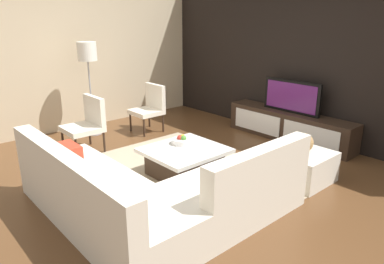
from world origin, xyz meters
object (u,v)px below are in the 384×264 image
television (291,96)px  accent_chair_far (150,105)px  sectional_couch (151,194)px  decorative_ball (304,143)px  accent_chair_near (88,121)px  floor_lamp (87,57)px  media_console (289,126)px  fruit_bowl (182,140)px  coffee_table (185,161)px  ottoman (301,166)px

television → accent_chair_far: size_ratio=1.23×
sectional_couch → television: bearing=99.0°
decorative_ball → accent_chair_near: bearing=-151.5°
floor_lamp → media_console: bearing=42.9°
floor_lamp → decorative_ball: size_ratio=6.63×
sectional_couch → floor_lamp: (-3.09, 0.90, 1.10)m
television → fruit_bowl: television is taller
television → coffee_table: (-0.10, -2.30, -0.57)m
coffee_table → decorative_ball: (1.14, 1.03, 0.32)m
media_console → sectional_couch: bearing=-81.0°
floor_lamp → accent_chair_far: floor_lamp is taller
media_console → accent_chair_far: size_ratio=2.68×
television → accent_chair_near: size_ratio=1.23×
floor_lamp → accent_chair_far: 1.39m
television → coffee_table: 2.37m
media_console → coffee_table: 2.30m
decorative_ball → accent_chair_far: bearing=-176.0°
ottoman → decorative_ball: (0.00, 0.00, 0.32)m
television → fruit_bowl: bearing=-97.2°
accent_chair_near → floor_lamp: (-0.72, 0.44, 0.91)m
ottoman → decorative_ball: size_ratio=2.81×
decorative_ball → television: bearing=129.6°
coffee_table → media_console: bearing=87.5°
fruit_bowl → accent_chair_far: (-1.75, 0.72, 0.06)m
television → floor_lamp: floor_lamp is taller
accent_chair_near → ottoman: size_ratio=1.24×
fruit_bowl → media_console: bearing=82.8°
accent_chair_near → media_console: bearing=50.5°
coffee_table → accent_chair_far: (-1.93, 0.82, 0.29)m
sectional_couch → decorative_ball: sectional_couch is taller
accent_chair_near → decorative_ball: 3.28m
sectional_couch → floor_lamp: bearing=163.7°
accent_chair_near → fruit_bowl: (1.56, 0.63, -0.06)m
decorative_ball → fruit_bowl: bearing=-144.8°
media_console → fruit_bowl: 2.22m
media_console → accent_chair_far: accent_chair_far is taller
sectional_couch → fruit_bowl: sectional_couch is taller
accent_chair_far → accent_chair_near: bearing=-81.8°
coffee_table → fruit_bowl: 0.30m
ottoman → decorative_ball: 0.32m
fruit_bowl → ottoman: bearing=35.2°
accent_chair_far → ottoman: bearing=4.1°
accent_chair_near → accent_chair_far: size_ratio=1.00×
television → sectional_couch: television is taller
accent_chair_far → floor_lamp: bearing=-120.4°
accent_chair_near → ottoman: (2.89, 1.56, -0.29)m
accent_chair_near → accent_chair_far: bearing=91.7°
media_console → decorative_ball: decorative_ball is taller
fruit_bowl → coffee_table: bearing=-29.3°
coffee_table → sectional_couch: bearing=-58.0°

